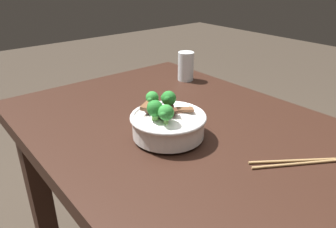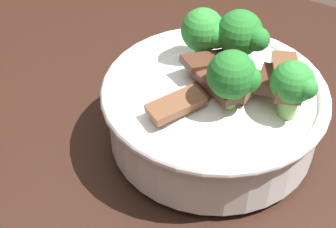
# 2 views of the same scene
# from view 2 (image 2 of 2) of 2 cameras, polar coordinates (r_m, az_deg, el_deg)

# --- Properties ---
(rice_bowl) EXTENTS (0.21, 0.21, 0.13)m
(rice_bowl) POSITION_cam_2_polar(r_m,az_deg,el_deg) (0.46, 5.86, 0.95)
(rice_bowl) COLOR white
(rice_bowl) RESTS_ON dining_table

